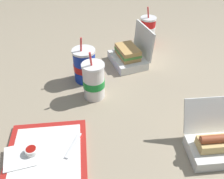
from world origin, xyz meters
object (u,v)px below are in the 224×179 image
object	(u,v)px
clamshell_hotdog_right	(219,144)
soda_cup_back	(147,31)
soda_cup_front	(85,65)
food_tray	(45,166)
ketchup_cup	(31,151)
plastic_fork	(73,145)
soda_cup_corner	(94,82)
clamshell_sandwich_corner	(129,55)

from	to	relation	value
clamshell_hotdog_right	soda_cup_back	size ratio (longest dim) A/B	0.96
clamshell_hotdog_right	soda_cup_front	world-z (taller)	soda_cup_front
food_tray	ketchup_cup	xyz separation A→B (m)	(-0.04, -0.05, 0.02)
food_tray	ketchup_cup	distance (m)	0.07
plastic_fork	ketchup_cup	bearing A→B (deg)	-58.29
ketchup_cup	clamshell_hotdog_right	distance (m)	0.60
clamshell_hotdog_right	soda_cup_corner	bearing A→B (deg)	-125.84
plastic_fork	clamshell_hotdog_right	world-z (taller)	clamshell_hotdog_right
clamshell_sandwich_corner	soda_cup_front	xyz separation A→B (m)	(0.14, -0.21, 0.03)
clamshell_sandwich_corner	soda_cup_back	xyz separation A→B (m)	(-0.21, 0.11, 0.04)
soda_cup_corner	plastic_fork	bearing A→B (deg)	-12.25
food_tray	plastic_fork	distance (m)	0.11
clamshell_hotdog_right	soda_cup_front	bearing A→B (deg)	-132.78
soda_cup_corner	soda_cup_back	distance (m)	0.55
clamshell_sandwich_corner	clamshell_hotdog_right	bearing A→B (deg)	23.76
food_tray	clamshell_hotdog_right	world-z (taller)	clamshell_hotdog_right
ketchup_cup	soda_cup_corner	world-z (taller)	soda_cup_corner
plastic_fork	soda_cup_front	xyz separation A→B (m)	(-0.40, 0.01, 0.06)
clamshell_sandwich_corner	soda_cup_front	distance (m)	0.25
food_tray	plastic_fork	world-z (taller)	plastic_fork
ketchup_cup	clamshell_sandwich_corner	distance (m)	0.67
plastic_fork	soda_cup_corner	size ratio (longest dim) A/B	0.50
ketchup_cup	clamshell_sandwich_corner	size ratio (longest dim) A/B	0.17
soda_cup_back	clamshell_sandwich_corner	bearing A→B (deg)	-28.99
ketchup_cup	plastic_fork	xyz separation A→B (m)	(-0.03, 0.13, -0.01)
clamshell_sandwich_corner	food_tray	bearing A→B (deg)	-26.69
food_tray	clamshell_sandwich_corner	bearing A→B (deg)	153.31
plastic_fork	food_tray	bearing A→B (deg)	-29.34
ketchup_cup	soda_cup_back	bearing A→B (deg)	148.72
ketchup_cup	clamshell_hotdog_right	bearing A→B (deg)	90.57
food_tray	clamshell_sandwich_corner	xyz separation A→B (m)	(-0.61, 0.31, 0.04)
ketchup_cup	soda_cup_corner	bearing A→B (deg)	148.02
plastic_fork	soda_cup_front	distance (m)	0.41
soda_cup_back	soda_cup_front	bearing A→B (deg)	-43.43
plastic_fork	clamshell_hotdog_right	bearing A→B (deg)	106.02
plastic_fork	clamshell_sandwich_corner	world-z (taller)	clamshell_sandwich_corner
food_tray	soda_cup_front	bearing A→B (deg)	168.56
clamshell_hotdog_right	clamshell_sandwich_corner	distance (m)	0.62
soda_cup_back	plastic_fork	bearing A→B (deg)	-24.55
clamshell_sandwich_corner	soda_cup_back	world-z (taller)	soda_cup_back
soda_cup_back	soda_cup_corner	bearing A→B (deg)	-30.83
food_tray	soda_cup_back	distance (m)	0.92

